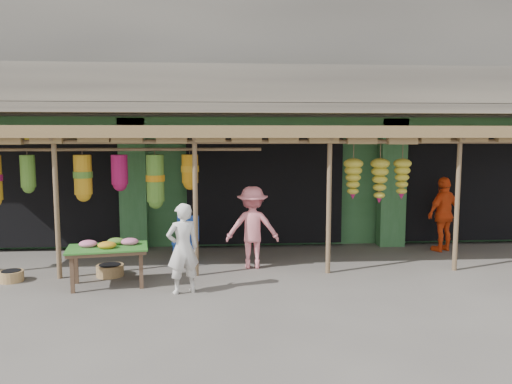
{
  "coord_description": "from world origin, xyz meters",
  "views": [
    {
      "loc": [
        -1.05,
        -9.37,
        2.62
      ],
      "look_at": [
        -0.29,
        1.0,
        1.43
      ],
      "focal_mm": 35.0,
      "sensor_mm": 36.0,
      "label": 1
    }
  ],
  "objects": [
    {
      "name": "person_vendor",
      "position": [
        4.0,
        1.41,
        0.85
      ],
      "size": [
        1.07,
        0.82,
        1.69
      ],
      "primitive_type": "imported",
      "rotation": [
        0.0,
        0.0,
        3.61
      ],
      "color": "#EF4A16",
      "rests_on": "ground"
    },
    {
      "name": "building",
      "position": [
        -0.0,
        4.87,
        3.37
      ],
      "size": [
        16.4,
        6.8,
        7.0
      ],
      "color": "gray",
      "rests_on": "ground"
    },
    {
      "name": "basket_right",
      "position": [
        -4.8,
        -0.34,
        0.1
      ],
      "size": [
        0.54,
        0.54,
        0.19
      ],
      "primitive_type": "cylinder",
      "rotation": [
        0.0,
        0.0,
        -0.37
      ],
      "color": "#A57B4D",
      "rests_on": "ground"
    },
    {
      "name": "person_front",
      "position": [
        -1.67,
        -1.22,
        0.76
      ],
      "size": [
        0.65,
        0.55,
        1.51
      ],
      "primitive_type": "imported",
      "rotation": [
        0.0,
        0.0,
        3.54
      ],
      "color": "silver",
      "rests_on": "ground"
    },
    {
      "name": "ground",
      "position": [
        0.0,
        0.0,
        0.0
      ],
      "size": [
        80.0,
        80.0,
        0.0
      ],
      "primitive_type": "plane",
      "color": "#514C47",
      "rests_on": "ground"
    },
    {
      "name": "awning",
      "position": [
        -0.13,
        0.8,
        2.58
      ],
      "size": [
        14.0,
        2.7,
        2.79
      ],
      "color": "brown",
      "rests_on": "ground"
    },
    {
      "name": "person_shopper",
      "position": [
        -0.41,
        0.29,
        0.81
      ],
      "size": [
        1.07,
        0.65,
        1.62
      ],
      "primitive_type": "imported",
      "rotation": [
        0.0,
        0.0,
        3.1
      ],
      "color": "pink",
      "rests_on": "ground"
    },
    {
      "name": "basket_left",
      "position": [
        -3.11,
        -0.11,
        0.1
      ],
      "size": [
        0.57,
        0.57,
        0.21
      ],
      "primitive_type": "cylinder",
      "rotation": [
        0.0,
        0.0,
        0.14
      ],
      "color": "olive",
      "rests_on": "ground"
    },
    {
      "name": "flower_table",
      "position": [
        -2.99,
        -0.71,
        0.65
      ],
      "size": [
        1.46,
        0.99,
        0.81
      ],
      "rotation": [
        0.0,
        0.0,
        0.16
      ],
      "color": "brown",
      "rests_on": "ground"
    },
    {
      "name": "blue_chair",
      "position": [
        -1.74,
        0.78,
        0.54
      ],
      "size": [
        0.54,
        0.55,
        0.96
      ],
      "rotation": [
        0.0,
        0.0,
        -0.19
      ],
      "color": "#1B45B1",
      "rests_on": "ground"
    }
  ]
}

